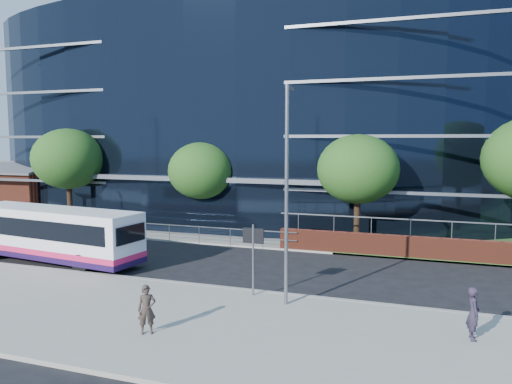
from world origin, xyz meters
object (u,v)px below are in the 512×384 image
at_px(tree_far_a, 68,159).
at_px(tree_far_b, 201,171).
at_px(pedestrian, 473,313).
at_px(street_sign, 253,245).
at_px(tree_far_c, 358,169).
at_px(city_bus, 54,234).
at_px(brick_pavilion, 19,190).
at_px(pedestrian_b, 147,310).
at_px(streetlight_east, 287,189).

height_order(tree_far_a, tree_far_b, tree_far_a).
bearing_deg(tree_far_b, pedestrian, -40.37).
relative_size(street_sign, tree_far_c, 0.43).
bearing_deg(city_bus, brick_pavilion, 146.40).
bearing_deg(tree_far_b, street_sign, -55.92).
xyz_separation_m(brick_pavilion, pedestrian_b, (24.68, -19.86, -1.01)).
distance_m(tree_far_a, streetlight_east, 22.05).
bearing_deg(brick_pavilion, pedestrian_b, -38.82).
height_order(brick_pavilion, city_bus, brick_pavilion).
bearing_deg(street_sign, tree_far_c, 76.71).
relative_size(tree_far_b, tree_far_c, 0.93).
height_order(pedestrian, pedestrian_b, pedestrian).
height_order(brick_pavilion, streetlight_east, streetlight_east).
relative_size(streetlight_east, pedestrian_b, 5.16).
relative_size(tree_far_a, streetlight_east, 0.87).
relative_size(tree_far_b, pedestrian_b, 3.90).
bearing_deg(pedestrian, street_sign, 67.33).
bearing_deg(pedestrian_b, tree_far_c, 42.44).
distance_m(tree_far_a, city_bus, 10.88).
relative_size(streetlight_east, city_bus, 0.77).
bearing_deg(pedestrian_b, street_sign, 37.28).
height_order(brick_pavilion, street_sign, brick_pavilion).
distance_m(tree_far_b, pedestrian_b, 17.17).
bearing_deg(brick_pavilion, pedestrian, -26.36).
xyz_separation_m(street_sign, tree_far_c, (2.50, 10.59, 2.39)).
bearing_deg(pedestrian, tree_far_b, 40.64).
bearing_deg(street_sign, city_bus, 169.26).
distance_m(pedestrian, pedestrian_b, 10.01).
bearing_deg(pedestrian_b, streetlight_east, 19.74).
relative_size(street_sign, pedestrian, 1.72).
relative_size(street_sign, tree_far_a, 0.40).
bearing_deg(brick_pavilion, tree_far_c, -8.82).
relative_size(street_sign, tree_far_b, 0.46).
bearing_deg(tree_far_a, streetlight_east, -30.46).
distance_m(brick_pavilion, pedestrian, 38.25).
height_order(city_bus, pedestrian_b, city_bus).
bearing_deg(tree_far_b, city_bus, -114.15).
bearing_deg(tree_far_a, pedestrian_b, -44.41).
bearing_deg(tree_far_b, pedestrian_b, -70.30).
bearing_deg(city_bus, streetlight_east, -4.92).
xyz_separation_m(street_sign, tree_far_b, (-7.50, 11.09, 2.06)).
bearing_deg(tree_far_a, pedestrian, -26.29).
xyz_separation_m(tree_far_b, streetlight_east, (9.00, -11.67, 0.23)).
relative_size(tree_far_a, tree_far_c, 1.07).
height_order(streetlight_east, pedestrian_b, streetlight_east).
xyz_separation_m(street_sign, pedestrian_b, (-1.82, -4.78, -1.22)).
bearing_deg(street_sign, tree_far_b, 124.08).
relative_size(tree_far_a, pedestrian, 4.28).
height_order(street_sign, streetlight_east, streetlight_east).
relative_size(city_bus, pedestrian_b, 6.67).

